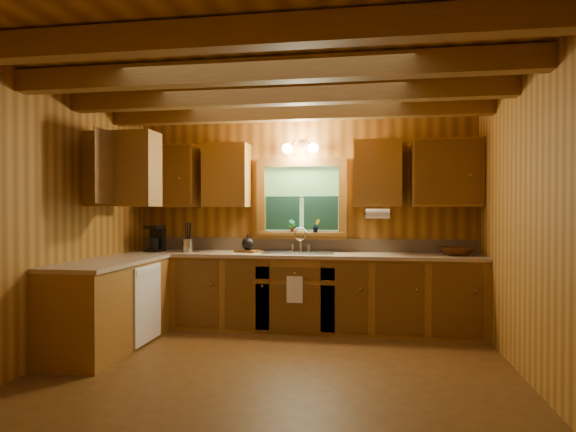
# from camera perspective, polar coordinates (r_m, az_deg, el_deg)

# --- Properties ---
(room) EXTENTS (4.20, 4.20, 4.20)m
(room) POSITION_cam_1_polar(r_m,az_deg,el_deg) (4.19, -1.73, -0.81)
(room) COLOR #583715
(room) RESTS_ON ground
(ceiling_beams) EXTENTS (4.20, 2.54, 0.18)m
(ceiling_beams) POSITION_cam_1_polar(r_m,az_deg,el_deg) (4.32, -1.74, 15.15)
(ceiling_beams) COLOR brown
(ceiling_beams) RESTS_ON room
(base_cabinets) EXTENTS (4.20, 2.22, 0.86)m
(base_cabinets) POSITION_cam_1_polar(r_m,az_deg,el_deg) (5.63, -4.24, -9.33)
(base_cabinets) COLOR brown
(base_cabinets) RESTS_ON ground
(countertop) EXTENTS (4.20, 2.24, 0.04)m
(countertop) POSITION_cam_1_polar(r_m,az_deg,el_deg) (5.58, -4.09, -4.77)
(countertop) COLOR tan
(countertop) RESTS_ON base_cabinets
(backsplash) EXTENTS (4.20, 0.02, 0.16)m
(backsplash) POSITION_cam_1_polar(r_m,az_deg,el_deg) (6.06, 1.62, -3.38)
(backsplash) COLOR tan
(backsplash) RESTS_ON room
(dishwasher_panel) EXTENTS (0.02, 0.60, 0.80)m
(dishwasher_panel) POSITION_cam_1_polar(r_m,az_deg,el_deg) (5.39, -16.08, -9.82)
(dishwasher_panel) COLOR white
(dishwasher_panel) RESTS_ON base_cabinets
(upper_cabinets) EXTENTS (4.19, 1.77, 0.78)m
(upper_cabinets) POSITION_cam_1_polar(r_m,az_deg,el_deg) (5.71, -4.62, 5.00)
(upper_cabinets) COLOR brown
(upper_cabinets) RESTS_ON room
(window) EXTENTS (1.12, 0.08, 1.00)m
(window) POSITION_cam_1_polar(r_m,az_deg,el_deg) (6.03, 1.60, 1.82)
(window) COLOR brown
(window) RESTS_ON room
(window_sill) EXTENTS (1.06, 0.14, 0.04)m
(window_sill) POSITION_cam_1_polar(r_m,az_deg,el_deg) (5.99, 1.54, -2.08)
(window_sill) COLOR brown
(window_sill) RESTS_ON room
(wall_sconce) EXTENTS (0.45, 0.21, 0.17)m
(wall_sconce) POSITION_cam_1_polar(r_m,az_deg,el_deg) (5.96, 1.45, 7.96)
(wall_sconce) COLOR black
(wall_sconce) RESTS_ON room
(paper_towel_roll) EXTENTS (0.27, 0.11, 0.11)m
(paper_towel_roll) POSITION_cam_1_polar(r_m,az_deg,el_deg) (5.64, 10.45, 0.27)
(paper_towel_roll) COLOR white
(paper_towel_roll) RESTS_ON upper_cabinets
(dish_towel) EXTENTS (0.18, 0.01, 0.30)m
(dish_towel) POSITION_cam_1_polar(r_m,az_deg,el_deg) (5.51, 0.77, -8.61)
(dish_towel) COLOR white
(dish_towel) RESTS_ON base_cabinets
(sink) EXTENTS (0.82, 0.48, 0.43)m
(sink) POSITION_cam_1_polar(r_m,az_deg,el_deg) (5.80, 1.26, -4.80)
(sink) COLOR silver
(sink) RESTS_ON countertop
(coffee_maker) EXTENTS (0.18, 0.23, 0.32)m
(coffee_maker) POSITION_cam_1_polar(r_m,az_deg,el_deg) (6.24, -15.18, -2.56)
(coffee_maker) COLOR black
(coffee_maker) RESTS_ON countertop
(utensil_crock) EXTENTS (0.13, 0.13, 0.36)m
(utensil_crock) POSITION_cam_1_polar(r_m,az_deg,el_deg) (6.06, -11.67, -3.31)
(utensil_crock) COLOR silver
(utensil_crock) RESTS_ON countertop
(cutting_board) EXTENTS (0.33, 0.28, 0.03)m
(cutting_board) POSITION_cam_1_polar(r_m,az_deg,el_deg) (5.93, -4.71, -4.13)
(cutting_board) COLOR brown
(cutting_board) RESTS_ON countertop
(teakettle) EXTENTS (0.15, 0.15, 0.19)m
(teakettle) POSITION_cam_1_polar(r_m,az_deg,el_deg) (5.92, -4.71, -3.27)
(teakettle) COLOR black
(teakettle) RESTS_ON cutting_board
(wicker_basket) EXTENTS (0.47, 0.47, 0.09)m
(wicker_basket) POSITION_cam_1_polar(r_m,az_deg,el_deg) (5.82, 19.10, -3.91)
(wicker_basket) COLOR #48230C
(wicker_basket) RESTS_ON countertop
(potted_plant_left) EXTENTS (0.10, 0.09, 0.16)m
(potted_plant_left) POSITION_cam_1_polar(r_m,az_deg,el_deg) (5.99, 0.46, -1.13)
(potted_plant_left) COLOR brown
(potted_plant_left) RESTS_ON window_sill
(potted_plant_right) EXTENTS (0.11, 0.10, 0.16)m
(potted_plant_right) POSITION_cam_1_polar(r_m,az_deg,el_deg) (5.94, 3.32, -1.13)
(potted_plant_right) COLOR brown
(potted_plant_right) RESTS_ON window_sill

